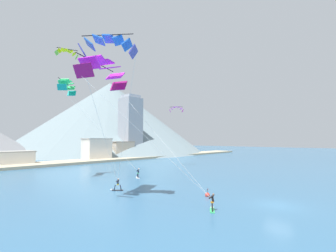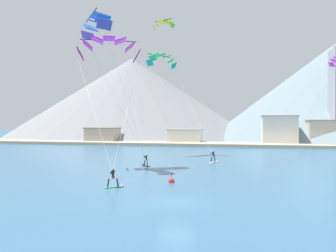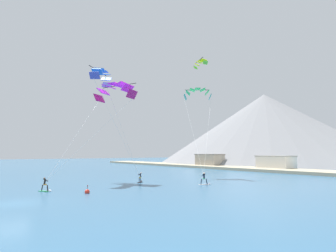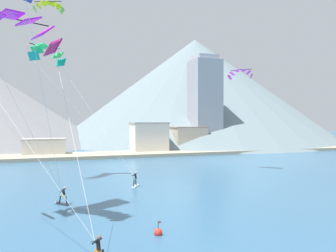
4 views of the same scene
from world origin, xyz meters
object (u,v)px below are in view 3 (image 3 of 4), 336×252
(parafoil_kite_near_lead, at_px, (102,76))
(kitesurfer_near_lead, at_px, (140,179))
(race_marker_buoy, at_px, (87,192))
(kitesurfer_near_trail, at_px, (205,181))
(parafoil_kite_near_trail, at_px, (198,93))
(kitesurfer_mid_center, at_px, (46,187))
(parafoil_kite_distant_high_outer, at_px, (201,63))
(parafoil_kite_mid_center, at_px, (115,90))

(parafoil_kite_near_lead, bearing_deg, kitesurfer_near_lead, 47.40)
(race_marker_buoy, bearing_deg, kitesurfer_near_trail, 81.22)
(kitesurfer_near_lead, distance_m, parafoil_kite_near_trail, 20.83)
(kitesurfer_near_lead, height_order, parafoil_kite_near_trail, parafoil_kite_near_trail)
(race_marker_buoy, bearing_deg, kitesurfer_near_lead, 118.60)
(kitesurfer_near_trail, distance_m, kitesurfer_mid_center, 20.67)
(race_marker_buoy, bearing_deg, parafoil_kite_near_trail, 106.04)
(kitesurfer_near_trail, relative_size, parafoil_kite_distant_high_outer, 0.46)
(parafoil_kite_near_trail, height_order, parafoil_kite_distant_high_outer, parafoil_kite_distant_high_outer)
(parafoil_kite_mid_center, bearing_deg, parafoil_kite_distant_high_outer, 81.33)
(kitesurfer_near_lead, xyz_separation_m, parafoil_kite_near_lead, (-4.41, -4.80, 16.53))
(parafoil_kite_near_trail, bearing_deg, race_marker_buoy, -73.96)
(parafoil_kite_near_lead, height_order, parafoil_kite_near_trail, parafoil_kite_near_lead)
(parafoil_kite_near_trail, relative_size, parafoil_kite_distant_high_outer, 4.00)
(kitesurfer_near_trail, height_order, kitesurfer_mid_center, kitesurfer_near_trail)
(kitesurfer_mid_center, distance_m, parafoil_kite_near_lead, 19.75)
(kitesurfer_near_lead, bearing_deg, parafoil_kite_mid_center, -143.78)
(parafoil_kite_near_trail, bearing_deg, kitesurfer_near_trail, -39.96)
(kitesurfer_mid_center, height_order, parafoil_kite_near_lead, parafoil_kite_near_lead)
(kitesurfer_near_lead, relative_size, parafoil_kite_mid_center, 0.11)
(kitesurfer_near_lead, bearing_deg, kitesurfer_near_trail, 34.58)
(kitesurfer_near_trail, xyz_separation_m, parafoil_kite_near_trail, (-9.46, 7.93, 15.60))
(kitesurfer_mid_center, height_order, parafoil_kite_near_trail, parafoil_kite_near_trail)
(kitesurfer_near_trail, xyz_separation_m, parafoil_kite_mid_center, (-12.01, -8.44, 14.26))
(race_marker_buoy, bearing_deg, parafoil_kite_near_lead, 150.50)
(kitesurfer_near_lead, height_order, parafoil_kite_mid_center, parafoil_kite_mid_center)
(kitesurfer_mid_center, relative_size, parafoil_kite_near_trail, 0.11)
(kitesurfer_mid_center, distance_m, parafoil_kite_mid_center, 18.91)
(parafoil_kite_distant_high_outer, bearing_deg, kitesurfer_mid_center, -84.54)
(parafoil_kite_mid_center, distance_m, race_marker_buoy, 19.13)
(kitesurfer_mid_center, distance_m, parafoil_kite_near_trail, 31.76)
(parafoil_kite_near_lead, height_order, parafoil_kite_mid_center, parafoil_kite_near_lead)
(parafoil_kite_near_lead, bearing_deg, kitesurfer_near_trail, 39.62)
(kitesurfer_near_lead, bearing_deg, parafoil_kite_near_trail, 95.03)
(parafoil_kite_mid_center, relative_size, race_marker_buoy, 14.27)
(parafoil_kite_near_lead, xyz_separation_m, race_marker_buoy, (10.16, -5.75, -16.82))
(kitesurfer_near_trail, height_order, parafoil_kite_near_lead, parafoil_kite_near_lead)
(parafoil_kite_near_lead, bearing_deg, parafoil_kite_mid_center, 72.14)
(kitesurfer_near_lead, xyz_separation_m, kitesurfer_near_trail, (8.26, 5.69, 0.11))
(parafoil_kite_near_lead, relative_size, parafoil_kite_near_trail, 1.06)
(kitesurfer_mid_center, bearing_deg, kitesurfer_near_lead, 96.52)
(parafoil_kite_mid_center, distance_m, parafoil_kite_distant_high_outer, 19.03)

